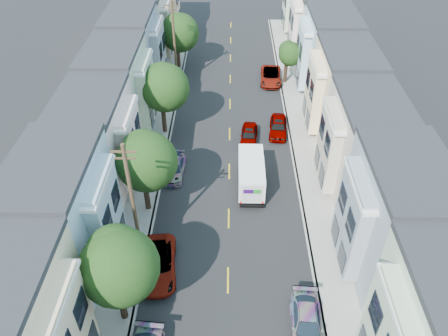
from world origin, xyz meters
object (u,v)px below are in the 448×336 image
tree_b (118,267)px  parked_right_c (278,127)px  tree_d (164,88)px  parked_left_c (158,264)px  tree_e (179,33)px  lead_sedan (249,135)px  tree_far_r (290,54)px  utility_pole_far (175,45)px  utility_pole_near (133,206)px  fedex_truck (251,173)px  parked_right_b (307,324)px  tree_c (146,162)px  parked_left_d (175,168)px  parked_right_d (271,76)px

tree_b → parked_right_c: (11.20, 21.28, -4.32)m
tree_d → parked_left_c: tree_d is taller
tree_d → tree_e: size_ratio=1.06×
lead_sedan → tree_e: bearing=122.1°
tree_far_r → utility_pole_far: utility_pole_far is taller
utility_pole_near → fedex_truck: 11.94m
utility_pole_near → lead_sedan: (8.21, 14.83, -4.46)m
utility_pole_far → parked_right_b: (11.20, -31.74, -4.46)m
tree_c → parked_right_c: bearing=45.2°
parked_left_d → parked_right_c: 11.88m
tree_e → utility_pole_near: utility_pole_near is taller
tree_b → parked_right_b: (11.20, -0.75, -4.37)m
tree_e → tree_b: bearing=-90.0°
tree_c → lead_sedan: 13.49m
parked_left_d → lead_sedan: bearing=40.2°
tree_d → utility_pole_far: bearing=90.0°
utility_pole_far → parked_left_d: utility_pole_far is taller
tree_e → utility_pole_far: utility_pole_far is taller
tree_b → parked_left_d: bearing=84.5°
tree_e → lead_sedan: tree_e is taller
parked_right_b → parked_right_c: bearing=93.3°
parked_right_c → tree_c: bearing=-128.8°
utility_pole_far → parked_right_d: bearing=6.9°
fedex_truck → parked_right_d: fedex_truck is taller
tree_far_r → fedex_truck: tree_far_r is taller
tree_far_r → parked_left_d: (-11.79, -17.63, -3.02)m
parked_right_b → parked_right_d: size_ratio=0.88×
utility_pole_near → parked_right_c: size_ratio=2.18×
tree_c → parked_left_d: bearing=73.0°
tree_c → parked_right_c: size_ratio=1.59×
lead_sedan → parked_left_c: parked_left_c is taller
lead_sedan → parked_left_d: size_ratio=1.04×
tree_far_r → lead_sedan: tree_far_r is taller
tree_c → lead_sedan: size_ratio=1.71×
tree_b → parked_left_c: size_ratio=1.40×
tree_far_r → tree_c: bearing=-120.7°
utility_pole_near → utility_pole_far: (0.00, 26.00, 0.00)m
parked_left_c → tree_b: bearing=-116.7°
tree_b → tree_d: (0.00, 21.25, -0.01)m
parked_left_d → parked_right_d: (9.80, 17.77, 0.11)m
fedex_truck → parked_left_d: (-6.77, 1.67, -0.89)m
parked_right_b → parked_right_c: (0.00, 22.03, 0.05)m
tree_b → parked_right_d: 34.50m
fedex_truck → parked_left_c: size_ratio=1.06×
tree_b → tree_far_r: (13.20, 32.21, -1.43)m
parked_right_c → parked_right_b: bearing=-84.1°
tree_c → tree_far_r: bearing=59.3°
tree_d → parked_left_d: bearing=-78.1°
tree_e → parked_left_d: size_ratio=1.70×
tree_e → parked_left_c: size_ratio=1.31×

